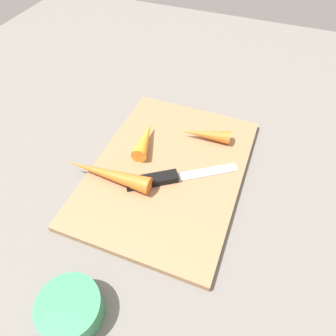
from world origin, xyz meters
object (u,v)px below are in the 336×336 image
carrot_medium (145,139)px  carrot_longest (107,174)px  cutting_board (168,170)px  small_bowl (70,309)px  carrot_shortest (206,135)px  knife (160,179)px

carrot_medium → carrot_longest: same height
cutting_board → carrot_medium: bearing=57.0°
small_bowl → carrot_longest: bearing=16.2°
cutting_board → carrot_medium: 0.08m
carrot_shortest → small_bowl: 0.37m
carrot_medium → small_bowl: bearing=176.6°
cutting_board → knife: size_ratio=2.04×
cutting_board → carrot_longest: (-0.06, 0.09, 0.02)m
knife → carrot_longest: size_ratio=1.11×
carrot_shortest → carrot_longest: 0.20m
carrot_medium → carrot_longest: (-0.10, 0.03, 0.00)m
knife → carrot_shortest: 0.14m
carrot_medium → carrot_shortest: carrot_medium is taller
small_bowl → knife: bearing=-6.0°
knife → carrot_longest: carrot_longest is taller
cutting_board → carrot_longest: 0.11m
knife → carrot_shortest: bearing=37.0°
carrot_medium → carrot_shortest: 0.12m
carrot_medium → carrot_longest: bearing=155.9°
knife → carrot_medium: 0.10m
small_bowl → cutting_board: bearing=-5.8°
knife → carrot_longest: 0.09m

